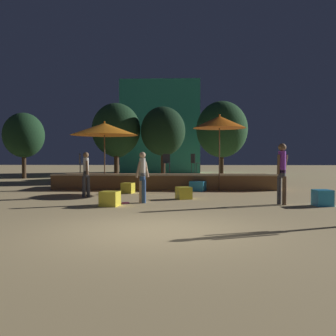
{
  "coord_description": "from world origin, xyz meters",
  "views": [
    {
      "loc": [
        0.54,
        -7.44,
        1.47
      ],
      "look_at": [
        0.0,
        5.84,
        1.08
      ],
      "focal_mm": 40.0,
      "sensor_mm": 36.0,
      "label": 1
    }
  ],
  "objects_px": {
    "cube_seat_2": "(128,188)",
    "cube_seat_0": "(110,199)",
    "bistro_chair_1": "(82,161)",
    "cube_seat_3": "(323,198)",
    "background_tree_4": "(117,140)",
    "bistro_chair_0": "(194,161)",
    "person_3": "(142,176)",
    "background_tree_0": "(163,131)",
    "patio_umbrella_1": "(220,122)",
    "background_tree_2": "(24,135)",
    "frisbee_disc": "(125,203)",
    "background_tree_1": "(116,130)",
    "person_1": "(86,173)",
    "bistro_chair_2": "(166,161)",
    "cube_seat_1": "(184,193)",
    "patio_umbrella_0": "(104,129)",
    "cube_seat_4": "(198,186)",
    "background_tree_3": "(222,129)",
    "person_2": "(282,170)"
  },
  "relations": [
    {
      "from": "cube_seat_2",
      "to": "cube_seat_0",
      "type": "bearing_deg",
      "value": -89.31
    },
    {
      "from": "bistro_chair_1",
      "to": "cube_seat_3",
      "type": "bearing_deg",
      "value": -144.21
    },
    {
      "from": "cube_seat_2",
      "to": "background_tree_4",
      "type": "distance_m",
      "value": 14.47
    },
    {
      "from": "bistro_chair_0",
      "to": "bistro_chair_1",
      "type": "distance_m",
      "value": 5.31
    },
    {
      "from": "person_3",
      "to": "background_tree_0",
      "type": "distance_m",
      "value": 11.16
    },
    {
      "from": "patio_umbrella_1",
      "to": "background_tree_2",
      "type": "distance_m",
      "value": 15.27
    },
    {
      "from": "cube_seat_0",
      "to": "frisbee_disc",
      "type": "distance_m",
      "value": 0.76
    },
    {
      "from": "frisbee_disc",
      "to": "background_tree_1",
      "type": "distance_m",
      "value": 12.06
    },
    {
      "from": "cube_seat_3",
      "to": "background_tree_1",
      "type": "height_order",
      "value": "background_tree_1"
    },
    {
      "from": "person_3",
      "to": "background_tree_0",
      "type": "bearing_deg",
      "value": 139.38
    },
    {
      "from": "person_1",
      "to": "background_tree_1",
      "type": "bearing_deg",
      "value": 63.64
    },
    {
      "from": "patio_umbrella_1",
      "to": "bistro_chair_2",
      "type": "distance_m",
      "value": 3.61
    },
    {
      "from": "cube_seat_3",
      "to": "bistro_chair_2",
      "type": "bearing_deg",
      "value": 125.95
    },
    {
      "from": "person_3",
      "to": "background_tree_0",
      "type": "xyz_separation_m",
      "value": [
        0.07,
        10.94,
        2.16
      ]
    },
    {
      "from": "cube_seat_1",
      "to": "cube_seat_3",
      "type": "relative_size",
      "value": 1.14
    },
    {
      "from": "patio_umbrella_0",
      "to": "cube_seat_2",
      "type": "height_order",
      "value": "patio_umbrella_0"
    },
    {
      "from": "cube_seat_4",
      "to": "bistro_chair_2",
      "type": "relative_size",
      "value": 0.88
    },
    {
      "from": "person_1",
      "to": "person_3",
      "type": "relative_size",
      "value": 1.01
    },
    {
      "from": "cube_seat_2",
      "to": "cube_seat_1",
      "type": "bearing_deg",
      "value": -41.71
    },
    {
      "from": "cube_seat_2",
      "to": "background_tree_3",
      "type": "xyz_separation_m",
      "value": [
        5.14,
        13.17,
        3.32
      ]
    },
    {
      "from": "cube_seat_3",
      "to": "frisbee_disc",
      "type": "distance_m",
      "value": 6.02
    },
    {
      "from": "bistro_chair_2",
      "to": "background_tree_0",
      "type": "xyz_separation_m",
      "value": [
        -0.41,
        4.58,
        1.76
      ]
    },
    {
      "from": "background_tree_1",
      "to": "background_tree_3",
      "type": "height_order",
      "value": "background_tree_3"
    },
    {
      "from": "cube_seat_0",
      "to": "person_2",
      "type": "bearing_deg",
      "value": 5.75
    },
    {
      "from": "person_1",
      "to": "person_3",
      "type": "xyz_separation_m",
      "value": [
        2.25,
        -1.63,
        -0.01
      ]
    },
    {
      "from": "background_tree_4",
      "to": "cube_seat_3",
      "type": "bearing_deg",
      "value": -62.08
    },
    {
      "from": "cube_seat_1",
      "to": "person_1",
      "type": "xyz_separation_m",
      "value": [
        -3.57,
        0.49,
        0.67
      ]
    },
    {
      "from": "bistro_chair_1",
      "to": "background_tree_4",
      "type": "relative_size",
      "value": 0.22
    },
    {
      "from": "bistro_chair_1",
      "to": "patio_umbrella_1",
      "type": "bearing_deg",
      "value": -119.42
    },
    {
      "from": "cube_seat_3",
      "to": "background_tree_0",
      "type": "bearing_deg",
      "value": 115.24
    },
    {
      "from": "cube_seat_1",
      "to": "cube_seat_3",
      "type": "height_order",
      "value": "cube_seat_3"
    },
    {
      "from": "person_2",
      "to": "background_tree_3",
      "type": "relative_size",
      "value": 0.33
    },
    {
      "from": "cube_seat_2",
      "to": "person_3",
      "type": "distance_m",
      "value": 3.35
    },
    {
      "from": "bistro_chair_2",
      "to": "cube_seat_2",
      "type": "bearing_deg",
      "value": -119.64
    },
    {
      "from": "background_tree_2",
      "to": "patio_umbrella_0",
      "type": "bearing_deg",
      "value": -49.06
    },
    {
      "from": "cube_seat_2",
      "to": "person_2",
      "type": "bearing_deg",
      "value": -33.11
    },
    {
      "from": "bistro_chair_0",
      "to": "background_tree_0",
      "type": "xyz_separation_m",
      "value": [
        -1.77,
        4.76,
        1.76
      ]
    },
    {
      "from": "person_2",
      "to": "frisbee_disc",
      "type": "height_order",
      "value": "person_2"
    },
    {
      "from": "cube_seat_2",
      "to": "bistro_chair_2",
      "type": "distance_m",
      "value": 3.67
    },
    {
      "from": "person_2",
      "to": "person_3",
      "type": "height_order",
      "value": "person_2"
    },
    {
      "from": "person_2",
      "to": "frisbee_disc",
      "type": "distance_m",
      "value": 4.97
    },
    {
      "from": "person_3",
      "to": "bistro_chair_2",
      "type": "distance_m",
      "value": 6.39
    },
    {
      "from": "patio_umbrella_0",
      "to": "background_tree_1",
      "type": "relative_size",
      "value": 0.64
    },
    {
      "from": "frisbee_disc",
      "to": "background_tree_2",
      "type": "bearing_deg",
      "value": 124.08
    },
    {
      "from": "cube_seat_4",
      "to": "person_2",
      "type": "distance_m",
      "value": 5.19
    },
    {
      "from": "cube_seat_3",
      "to": "cube_seat_1",
      "type": "bearing_deg",
      "value": 158.17
    },
    {
      "from": "bistro_chair_0",
      "to": "background_tree_4",
      "type": "relative_size",
      "value": 0.22
    },
    {
      "from": "cube_seat_1",
      "to": "cube_seat_3",
      "type": "xyz_separation_m",
      "value": [
        4.16,
        -1.67,
        0.03
      ]
    },
    {
      "from": "patio_umbrella_1",
      "to": "frisbee_disc",
      "type": "xyz_separation_m",
      "value": [
        -3.38,
        -4.4,
        -2.94
      ]
    },
    {
      "from": "patio_umbrella_0",
      "to": "bistro_chair_0",
      "type": "xyz_separation_m",
      "value": [
        4.05,
        1.49,
        -1.44
      ]
    }
  ]
}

